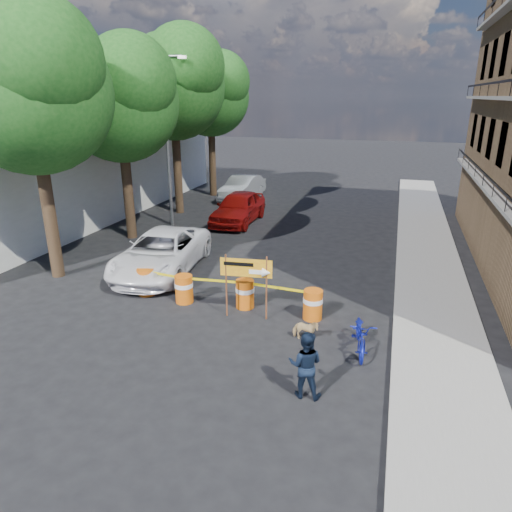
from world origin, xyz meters
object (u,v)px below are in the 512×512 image
Objects in this scene: barrel_far_left at (146,281)px; sedan_red at (238,207)px; barrel_mid_left at (184,288)px; bicycle at (362,319)px; pedestrian at (305,364)px; sedan_silver at (242,188)px; dog at (305,330)px; barrel_mid_right at (245,293)px; barrel_far_right at (313,304)px; detour_sign at (253,273)px; suv_white at (161,252)px.

barrel_far_left is 9.46m from sedan_red.
bicycle reaches higher than barrel_mid_left.
pedestrian is 0.85× the size of bicycle.
dog is at bearing -61.17° from sedan_silver.
sedan_silver reaches higher than barrel_mid_right.
sedan_red is (-1.53, 9.64, 0.33)m from barrel_mid_left.
dog is 0.15× the size of sedan_red.
barrel_mid_left and barrel_far_right have the same top height.
detour_sign is 1.07× the size of bicycle.
barrel_mid_left is 9.76m from sedan_red.
suv_white is 1.15× the size of sedan_red.
barrel_far_left is 1.47m from barrel_mid_left.
sedan_red is (-5.63, 9.58, 0.33)m from barrel_far_right.
sedan_red is (-5.68, 10.88, 0.50)m from dog.
barrel_mid_left is 0.20× the size of sedan_silver.
barrel_far_left is at bearing 74.32° from dog.
barrel_far_left is 7.15m from pedestrian.
sedan_silver is (-1.70, 14.91, 0.26)m from barrel_far_left.
dog is at bearing -35.68° from suv_white.
barrel_mid_left is at bearing -179.13° from barrel_far_right.
sedan_silver is (-1.20, 12.89, -0.02)m from suv_white.
dog is (0.04, -1.30, -0.17)m from barrel_far_right.
barrel_far_left is 5.79m from dog.
pedestrian is (2.18, -3.18, -0.66)m from detour_sign.
suv_white reaches higher than barrel_far_right.
barrel_mid_left is 5.78m from bicycle.
barrel_mid_left is at bearing -173.91° from barrel_mid_right.
suv_white reaches higher than barrel_far_left.
barrel_far_left is at bearing -89.74° from sedan_red.
sedan_red is at bearing 120.46° from barrel_far_right.
bicycle is (3.64, -1.57, 0.44)m from barrel_mid_right.
barrel_mid_right is 10.06m from sedan_red.
pedestrian is at bearing -82.29° from barrel_far_right.
sedan_red is (-3.49, 9.43, 0.33)m from barrel_mid_right.
suv_white is (-1.96, 2.21, 0.28)m from barrel_mid_left.
dog is (-0.45, 2.36, -0.47)m from pedestrian.
barrel_far_left is 1.00× the size of barrel_far_right.
detour_sign is 3.36m from bicycle.
sedan_red is at bearing 80.43° from suv_white.
sedan_red reaches higher than sedan_silver.
barrel_far_left is 4.04m from detour_sign.
barrel_far_right is at bearing 127.58° from bicycle.
barrel_mid_left is 0.17× the size of suv_white.
suv_white is 12.94m from sedan_silver.
suv_white is at bearing 160.51° from barrel_far_right.
suv_white is at bearing 103.96° from barrel_far_left.
pedestrian is at bearing -62.73° from sedan_silver.
barrel_far_right is at bearing 9.37° from detour_sign.
sedan_red is at bearing 26.11° from dog.
barrel_far_right is 16.70m from sedan_silver.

